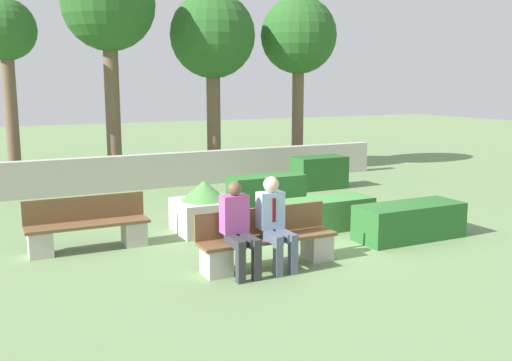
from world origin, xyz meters
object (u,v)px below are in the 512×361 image
tree_center_right (213,38)px  person_seated_woman (238,225)px  bench_left_side (88,230)px  person_seated_man (274,218)px  planter_corner_left (204,209)px  tree_center_left (109,8)px  tree_leftmost (6,38)px  tree_rightmost (299,38)px  bench_front (267,244)px

tree_center_right → person_seated_woman: bearing=-110.0°
bench_left_side → person_seated_man: size_ratio=1.44×
bench_left_side → person_seated_woman: person_seated_woman is taller
bench_left_side → person_seated_man: person_seated_man is taller
person_seated_man → person_seated_woman: person_seated_man is taller
planter_corner_left → tree_center_left: (-0.24, 6.21, 4.21)m
tree_center_left → tree_leftmost: bearing=-177.8°
planter_corner_left → tree_rightmost: tree_rightmost is taller
person_seated_man → tree_leftmost: bearing=109.1°
person_seated_man → tree_center_left: size_ratio=0.23×
planter_corner_left → tree_rightmost: size_ratio=0.19×
person_seated_woman → bench_front: bearing=15.1°
person_seated_man → tree_leftmost: tree_leftmost is taller
tree_rightmost → tree_center_right: bearing=174.0°
tree_leftmost → tree_center_left: (2.56, 0.10, 0.87)m
person_seated_woman → tree_center_right: 9.83m
bench_front → tree_leftmost: (-2.92, 8.38, 3.43)m
bench_front → person_seated_man: 0.44m
planter_corner_left → bench_front: bearing=-86.9°
tree_center_left → tree_center_right: tree_center_left is taller
tree_rightmost → planter_corner_left: bearing=-132.2°
bench_front → bench_left_side: same height
bench_left_side → planter_corner_left: planter_corner_left is taller
bench_front → tree_rightmost: 10.54m
bench_left_side → planter_corner_left: (2.11, 0.23, 0.10)m
bench_left_side → tree_leftmost: size_ratio=0.41×
tree_center_left → tree_center_right: size_ratio=1.13×
bench_left_side → tree_center_right: tree_center_right is taller
person_seated_man → person_seated_woman: size_ratio=1.03×
person_seated_woman → tree_center_left: 9.47m
bench_front → tree_center_left: tree_center_left is taller
bench_front → tree_center_right: (2.63, 8.58, 3.63)m
person_seated_woman → planter_corner_left: (0.42, 2.41, -0.29)m
person_seated_man → person_seated_woman: (-0.58, -0.01, -0.03)m
bench_front → person_seated_woman: person_seated_woman is taller
tree_leftmost → tree_center_left: bearing=2.2°
person_seated_man → tree_leftmost: size_ratio=0.29×
person_seated_man → tree_rightmost: bearing=57.8°
person_seated_woman → tree_leftmost: size_ratio=0.28×
bench_front → tree_center_left: size_ratio=0.36×
planter_corner_left → tree_center_right: size_ratio=0.19×
bench_front → person_seated_man: size_ratio=1.58×
bench_front → tree_rightmost: (5.34, 8.29, 3.71)m
planter_corner_left → tree_rightmost: (5.47, 6.02, 3.62)m
bench_left_side → planter_corner_left: size_ratio=1.89×
bench_front → tree_rightmost: tree_rightmost is taller
tree_center_right → tree_rightmost: (2.72, -0.29, 0.08)m
person_seated_woman → tree_rightmost: (5.89, 8.44, 3.32)m
planter_corner_left → tree_leftmost: size_ratio=0.22×
bench_front → person_seated_woman: 0.68m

